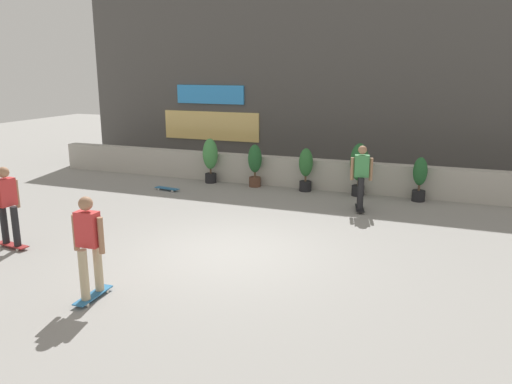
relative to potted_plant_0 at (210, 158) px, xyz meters
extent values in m
plane|color=gray|center=(3.13, -5.55, -0.82)|extent=(48.00, 48.00, 0.00)
cube|color=#B2ADA3|center=(3.13, 0.45, -0.37)|extent=(18.00, 0.40, 0.90)
cube|color=#4C4947|center=(3.13, 4.45, 2.43)|extent=(20.00, 2.00, 6.50)
cube|color=#3399F2|center=(-1.65, 3.41, 1.78)|extent=(2.80, 0.08, 0.70)
cube|color=#F2CC72|center=(-1.65, 3.42, 0.58)|extent=(4.00, 0.06, 1.10)
cylinder|color=black|center=(0.00, 0.00, -0.67)|extent=(0.36, 0.36, 0.30)
cylinder|color=brown|center=(0.00, 0.00, -0.44)|extent=(0.06, 0.06, 0.15)
ellipsoid|color=#428C47|center=(0.00, 0.00, 0.12)|extent=(0.48, 0.48, 0.97)
cylinder|color=brown|center=(1.52, 0.00, -0.67)|extent=(0.36, 0.36, 0.30)
cylinder|color=brown|center=(1.52, 0.00, -0.44)|extent=(0.06, 0.06, 0.15)
ellipsoid|color=#235B2D|center=(1.52, 0.00, 0.07)|extent=(0.42, 0.42, 0.87)
cylinder|color=black|center=(3.15, 0.00, -0.67)|extent=(0.36, 0.36, 0.30)
cylinder|color=brown|center=(3.15, 0.00, -0.44)|extent=(0.06, 0.06, 0.15)
ellipsoid|color=#2D6B33|center=(3.15, 0.00, 0.05)|extent=(0.41, 0.41, 0.84)
cylinder|color=black|center=(4.72, 0.00, -0.67)|extent=(0.36, 0.36, 0.30)
cylinder|color=brown|center=(4.72, 0.00, -0.44)|extent=(0.06, 0.06, 0.15)
ellipsoid|color=#235B2D|center=(4.72, 0.00, 0.17)|extent=(0.53, 0.53, 1.08)
cylinder|color=black|center=(6.39, 0.00, -0.67)|extent=(0.36, 0.36, 0.30)
cylinder|color=brown|center=(6.39, 0.00, -0.44)|extent=(0.06, 0.06, 0.15)
ellipsoid|color=#235B2D|center=(6.39, 0.00, 0.02)|extent=(0.38, 0.38, 0.78)
cube|color=black|center=(5.04, -1.55, -0.75)|extent=(0.38, 0.82, 0.02)
cylinder|color=silver|center=(5.18, -1.78, -0.79)|extent=(0.04, 0.06, 0.06)
cylinder|color=silver|center=(5.02, -1.82, -0.79)|extent=(0.04, 0.06, 0.06)
cylinder|color=silver|center=(5.06, -1.27, -0.79)|extent=(0.04, 0.06, 0.06)
cylinder|color=silver|center=(4.91, -1.31, -0.79)|extent=(0.04, 0.06, 0.06)
cylinder|color=black|center=(5.08, -1.72, -0.33)|extent=(0.14, 0.14, 0.82)
cylinder|color=black|center=(5.00, -1.37, -0.33)|extent=(0.14, 0.14, 0.82)
cube|color=#3F8C4C|center=(5.04, -1.55, 0.36)|extent=(0.40, 0.28, 0.56)
sphere|color=#9E7051|center=(5.04, -1.55, 0.77)|extent=(0.22, 0.22, 0.22)
cylinder|color=#9E7051|center=(5.27, -1.49, 0.28)|extent=(0.09, 0.09, 0.58)
cylinder|color=#9E7051|center=(4.81, -1.60, 0.28)|extent=(0.09, 0.09, 0.58)
cube|color=maroon|center=(-1.13, -6.93, -0.75)|extent=(0.82, 0.30, 0.02)
cylinder|color=silver|center=(-0.86, -6.89, -0.79)|extent=(0.06, 0.04, 0.06)
cylinder|color=silver|center=(-0.88, -7.04, -0.79)|extent=(0.06, 0.04, 0.06)
cylinder|color=silver|center=(-1.38, -6.82, -0.79)|extent=(0.06, 0.04, 0.06)
cylinder|color=silver|center=(-1.40, -6.98, -0.79)|extent=(0.06, 0.04, 0.06)
cylinder|color=black|center=(-0.95, -6.95, -0.33)|extent=(0.14, 0.14, 0.82)
cylinder|color=black|center=(-1.31, -6.91, -0.33)|extent=(0.14, 0.14, 0.82)
cube|color=red|center=(-1.13, -6.93, 0.36)|extent=(0.24, 0.38, 0.56)
sphere|color=#9E7051|center=(-1.13, -6.93, 0.77)|extent=(0.22, 0.22, 0.22)
cylinder|color=#9E7051|center=(-1.10, -6.70, 0.28)|extent=(0.09, 0.09, 0.58)
cube|color=#266699|center=(1.97, -8.27, -0.75)|extent=(0.23, 0.81, 0.02)
cylinder|color=silver|center=(2.06, -8.52, -0.79)|extent=(0.03, 0.06, 0.06)
cylinder|color=silver|center=(1.90, -8.53, -0.79)|extent=(0.03, 0.06, 0.06)
cylinder|color=silver|center=(2.04, -8.01, -0.79)|extent=(0.03, 0.06, 0.06)
cylinder|color=silver|center=(1.88, -8.01, -0.79)|extent=(0.03, 0.06, 0.06)
cylinder|color=tan|center=(1.98, -8.45, -0.33)|extent=(0.14, 0.14, 0.82)
cylinder|color=tan|center=(1.96, -8.09, -0.33)|extent=(0.14, 0.14, 0.82)
cube|color=red|center=(1.97, -8.27, 0.36)|extent=(0.37, 0.21, 0.56)
sphere|color=#9E7051|center=(1.97, -8.27, 0.77)|extent=(0.22, 0.22, 0.22)
cylinder|color=#9E7051|center=(2.20, -8.26, 0.28)|extent=(0.09, 0.09, 0.58)
cylinder|color=#9E7051|center=(1.73, -8.28, 0.28)|extent=(0.09, 0.09, 0.58)
cube|color=#266699|center=(-0.76, -1.43, -0.75)|extent=(0.82, 0.30, 0.02)
cylinder|color=silver|center=(-1.03, -1.48, -0.79)|extent=(0.06, 0.04, 0.06)
cylinder|color=silver|center=(-1.01, -1.32, -0.79)|extent=(0.06, 0.04, 0.06)
cylinder|color=silver|center=(-0.52, -1.54, -0.79)|extent=(0.06, 0.04, 0.06)
cylinder|color=silver|center=(-0.50, -1.38, -0.79)|extent=(0.06, 0.04, 0.06)
camera|label=1|loc=(7.10, -14.29, 2.80)|focal=35.52mm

